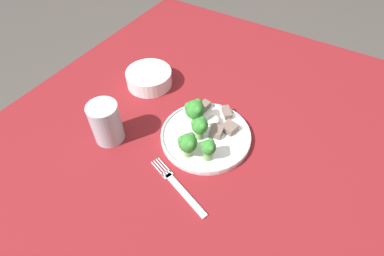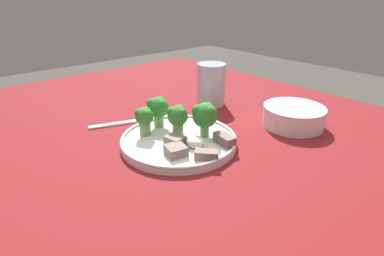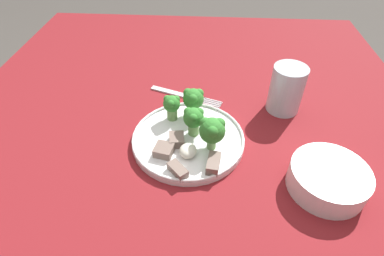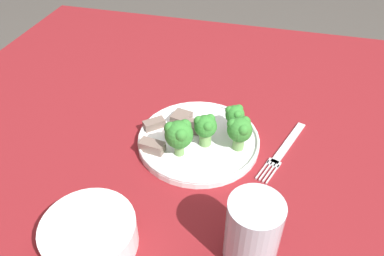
{
  "view_description": "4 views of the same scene",
  "coord_description": "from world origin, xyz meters",
  "px_view_note": "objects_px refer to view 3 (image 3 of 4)",
  "views": [
    {
      "loc": [
        -0.42,
        -0.23,
        1.33
      ],
      "look_at": [
        0.0,
        0.03,
        0.77
      ],
      "focal_mm": 28.0,
      "sensor_mm": 36.0,
      "label": 1
    },
    {
      "loc": [
        0.46,
        -0.33,
        1.01
      ],
      "look_at": [
        0.05,
        0.02,
        0.76
      ],
      "focal_mm": 28.0,
      "sensor_mm": 36.0,
      "label": 2
    },
    {
      "loc": [
        0.48,
        0.04,
        1.18
      ],
      "look_at": [
        0.04,
        0.02,
        0.78
      ],
      "focal_mm": 28.0,
      "sensor_mm": 36.0,
      "label": 3
    },
    {
      "loc": [
        -0.09,
        0.54,
        1.22
      ],
      "look_at": [
        0.04,
        0.02,
        0.77
      ],
      "focal_mm": 35.0,
      "sensor_mm": 36.0,
      "label": 4
    }
  ],
  "objects_px": {
    "cream_bowl": "(328,179)",
    "drinking_glass": "(286,92)",
    "dinner_plate": "(188,139)",
    "fork": "(185,96)"
  },
  "relations": [
    {
      "from": "cream_bowl",
      "to": "drinking_glass",
      "type": "relative_size",
      "value": 1.24
    },
    {
      "from": "dinner_plate",
      "to": "fork",
      "type": "bearing_deg",
      "value": -172.68
    },
    {
      "from": "dinner_plate",
      "to": "fork",
      "type": "distance_m",
      "value": 0.16
    },
    {
      "from": "dinner_plate",
      "to": "drinking_glass",
      "type": "relative_size",
      "value": 2.11
    },
    {
      "from": "drinking_glass",
      "to": "dinner_plate",
      "type": "bearing_deg",
      "value": -59.14
    },
    {
      "from": "drinking_glass",
      "to": "cream_bowl",
      "type": "bearing_deg",
      "value": 10.37
    },
    {
      "from": "cream_bowl",
      "to": "drinking_glass",
      "type": "bearing_deg",
      "value": -169.63
    },
    {
      "from": "dinner_plate",
      "to": "drinking_glass",
      "type": "distance_m",
      "value": 0.26
    },
    {
      "from": "fork",
      "to": "drinking_glass",
      "type": "distance_m",
      "value": 0.25
    },
    {
      "from": "fork",
      "to": "cream_bowl",
      "type": "bearing_deg",
      "value": 46.71
    }
  ]
}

